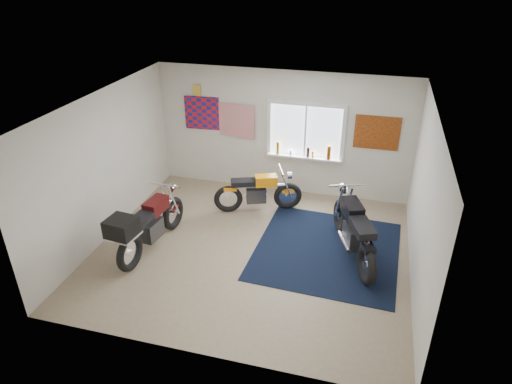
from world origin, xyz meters
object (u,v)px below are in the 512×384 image
(navy_rug, at_px, (327,250))
(yellow_triumph, at_px, (258,192))
(black_chrome_bike, at_px, (354,231))
(maroon_tourer, at_px, (146,226))

(navy_rug, xyz_separation_m, yellow_triumph, (-1.58, 1.10, 0.40))
(navy_rug, bearing_deg, yellow_triumph, 145.13)
(yellow_triumph, distance_m, black_chrome_bike, 2.31)
(black_chrome_bike, xyz_separation_m, maroon_tourer, (-3.52, -0.84, 0.05))
(navy_rug, height_order, black_chrome_bike, black_chrome_bike)
(maroon_tourer, bearing_deg, black_chrome_bike, -70.14)
(black_chrome_bike, bearing_deg, navy_rug, 65.69)
(yellow_triumph, height_order, black_chrome_bike, black_chrome_bike)
(navy_rug, distance_m, yellow_triumph, 1.97)
(yellow_triumph, bearing_deg, maroon_tourer, -148.69)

